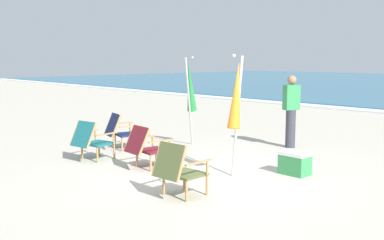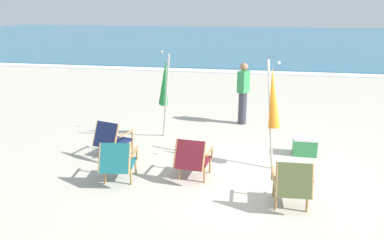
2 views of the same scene
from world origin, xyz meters
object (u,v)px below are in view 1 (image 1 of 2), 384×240
(beach_chair_front_left, at_px, (91,139))
(cooler_box, at_px, (295,163))
(beach_chair_mid_center, at_px, (121,130))
(umbrella_furled_orange, at_px, (236,96))
(person_near_chairs, at_px, (291,111))
(umbrella_furled_green, at_px, (190,88))
(beach_chair_back_left, at_px, (178,168))
(beach_chair_back_right, at_px, (146,146))

(beach_chair_front_left, bearing_deg, cooler_box, 30.76)
(beach_chair_mid_center, xyz_separation_m, cooler_box, (3.91, 0.94, -0.23))
(umbrella_furled_orange, relative_size, person_near_chairs, 1.28)
(cooler_box, bearing_deg, umbrella_furled_green, 171.72)
(beach_chair_back_left, distance_m, beach_chair_front_left, 2.97)
(beach_chair_back_right, xyz_separation_m, beach_chair_mid_center, (-1.81, 0.69, 0.00))
(beach_chair_back_right, relative_size, umbrella_furled_green, 0.39)
(beach_chair_back_left, relative_size, cooler_box, 1.67)
(beach_chair_back_right, bearing_deg, person_near_chairs, 79.47)
(beach_chair_front_left, relative_size, cooler_box, 1.66)
(beach_chair_mid_center, height_order, umbrella_furled_orange, umbrella_furled_orange)
(beach_chair_front_left, relative_size, person_near_chairs, 0.50)
(person_near_chairs, distance_m, cooler_box, 2.51)
(beach_chair_front_left, xyz_separation_m, umbrella_furled_green, (0.22, 2.46, 0.92))
(beach_chair_back_right, distance_m, beach_chair_front_left, 1.32)
(umbrella_furled_orange, bearing_deg, umbrella_furled_green, 154.03)
(person_near_chairs, height_order, cooler_box, person_near_chairs)
(beach_chair_back_left, bearing_deg, person_near_chairs, 103.29)
(beach_chair_back_left, height_order, cooler_box, beach_chair_back_left)
(beach_chair_front_left, xyz_separation_m, person_near_chairs, (1.93, 3.96, 0.41))
(umbrella_furled_green, bearing_deg, beach_chair_front_left, -95.13)
(cooler_box, bearing_deg, umbrella_furled_orange, -136.05)
(umbrella_furled_orange, xyz_separation_m, umbrella_furled_green, (-2.40, 1.17, -0.01))
(beach_chair_back_right, height_order, beach_chair_mid_center, beach_chair_mid_center)
(umbrella_furled_orange, xyz_separation_m, person_near_chairs, (-0.69, 2.67, -0.52))
(beach_chair_mid_center, bearing_deg, umbrella_furled_orange, 4.00)
(umbrella_furled_orange, bearing_deg, beach_chair_back_left, -78.82)
(beach_chair_mid_center, bearing_deg, cooler_box, 13.44)
(beach_chair_mid_center, bearing_deg, beach_chair_back_right, -20.91)
(beach_chair_mid_center, height_order, beach_chair_front_left, beach_chair_mid_center)
(beach_chair_mid_center, height_order, beach_chair_back_left, beach_chair_back_left)
(umbrella_furled_orange, relative_size, cooler_box, 4.25)
(beach_chair_front_left, height_order, person_near_chairs, person_near_chairs)
(umbrella_furled_green, bearing_deg, cooler_box, -8.28)
(beach_chair_mid_center, xyz_separation_m, umbrella_furled_green, (0.77, 1.39, 0.92))
(umbrella_furled_orange, xyz_separation_m, cooler_box, (0.74, 0.71, -1.16))
(beach_chair_back_left, height_order, person_near_chairs, person_near_chairs)
(beach_chair_front_left, height_order, umbrella_furled_orange, umbrella_furled_orange)
(beach_chair_mid_center, bearing_deg, person_near_chairs, 49.41)
(beach_chair_back_right, xyz_separation_m, person_near_chairs, (0.67, 3.59, 0.41))
(beach_chair_back_right, xyz_separation_m, beach_chair_back_left, (1.68, -0.71, 0.01))
(umbrella_furled_green, xyz_separation_m, cooler_box, (3.15, -0.46, -1.14))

